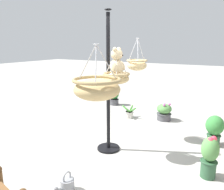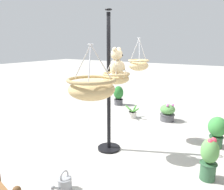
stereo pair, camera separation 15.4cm
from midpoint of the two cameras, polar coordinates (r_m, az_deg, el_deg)
name	(u,v)px [view 1 (the left image)]	position (r m, az deg, el deg)	size (l,w,h in m)	color
ground_plane	(109,154)	(4.38, -1.70, -14.73)	(40.00, 40.00, 0.00)	#ADAAA3
display_pole_central	(108,108)	(4.25, -1.98, -3.46)	(0.44, 0.44, 2.62)	black
hanging_basket_with_teddy	(116,78)	(3.86, -0.06, 4.45)	(0.48, 0.48, 0.54)	tan
teddy_bear	(118,65)	(3.82, 0.25, 7.72)	(0.35, 0.31, 0.51)	#D1B789
hanging_basket_left_high	(137,64)	(4.66, 5.43, 7.77)	(0.43, 0.43, 0.66)	tan
hanging_basket_right_low	(97,88)	(2.42, -5.66, 1.76)	(0.53, 0.53, 0.60)	tan
potted_plant_fern_front	(129,113)	(6.32, 3.70, -4.63)	(0.49, 0.51, 0.35)	beige
potted_plant_flowering_red	(210,156)	(3.81, 22.54, -14.17)	(0.26, 0.26, 0.69)	#2D5638
potted_plant_tall_leafy	(214,129)	(4.98, 23.87, -7.91)	(0.35, 0.35, 0.63)	#2D5638
potted_plant_bushy_green	(164,112)	(6.23, 12.46, -4.23)	(0.40, 0.40, 0.49)	#4C4C51
potted_plant_small_succulent	(114,95)	(7.58, 0.02, -0.08)	(0.33, 0.33, 0.65)	#4C4C51
watering_can	(67,185)	(3.45, -12.80, -21.43)	(0.35, 0.20, 0.30)	gray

